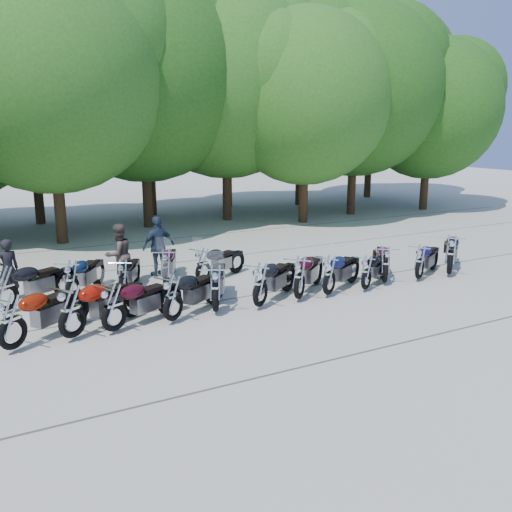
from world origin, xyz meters
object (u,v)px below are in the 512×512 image
motorcycle_2 (113,306)px  motorcycle_11 (451,253)px  motorcycle_1 (72,309)px  motorcycle_15 (166,267)px  motorcycle_6 (300,276)px  motorcycle_12 (5,287)px  motorcycle_5 (260,283)px  motorcycle_7 (329,274)px  rider_0 (8,270)px  motorcycle_9 (385,263)px  rider_2 (158,246)px  motorcycle_0 (11,320)px  motorcycle_13 (72,279)px  motorcycle_16 (203,264)px  motorcycle_4 (216,287)px  motorcycle_10 (420,261)px  motorcycle_14 (123,276)px  motorcycle_8 (367,271)px  motorcycle_3 (173,297)px  rider_1 (119,255)px

motorcycle_2 → motorcycle_11: size_ratio=0.89×
motorcycle_1 → motorcycle_15: motorcycle_1 is taller
motorcycle_6 → motorcycle_12: motorcycle_6 is taller
motorcycle_5 → motorcycle_7: bearing=-124.7°
rider_0 → motorcycle_9: bearing=143.1°
motorcycle_7 → rider_2: rider_2 is taller
motorcycle_0 → rider_0: (0.22, 3.87, 0.13)m
motorcycle_2 → motorcycle_13: 2.72m
motorcycle_15 → motorcycle_16: bearing=-155.8°
motorcycle_2 → motorcycle_4: 2.53m
motorcycle_0 → motorcycle_11: 12.40m
motorcycle_2 → motorcycle_5: bearing=-114.3°
motorcycle_10 → motorcycle_14: bearing=42.6°
motorcycle_1 → motorcycle_5: (4.56, -0.05, -0.03)m
motorcycle_14 → rider_0: bearing=4.7°
motorcycle_9 → motorcycle_16: size_ratio=1.07×
motorcycle_6 → motorcycle_8: (2.13, -0.14, -0.10)m
motorcycle_1 → motorcycle_5: motorcycle_1 is taller
motorcycle_10 → motorcycle_13: size_ratio=0.96×
motorcycle_2 → motorcycle_16: (3.29, 2.77, -0.05)m
motorcycle_6 → motorcycle_9: bearing=-127.8°
motorcycle_5 → motorcycle_8: bearing=-126.0°
motorcycle_15 → rider_0: 4.15m
motorcycle_3 → rider_0: (-3.24, 3.80, 0.17)m
motorcycle_4 → motorcycle_8: motorcycle_4 is taller
rider_1 → motorcycle_10: bearing=132.6°
motorcycle_4 → motorcycle_9: size_ratio=1.08×
motorcycle_3 → rider_2: (1.05, 4.25, 0.28)m
motorcycle_4 → motorcycle_12: 5.18m
motorcycle_8 → motorcycle_11: 3.30m
motorcycle_0 → motorcycle_16: size_ratio=1.15×
motorcycle_3 → motorcycle_7: size_ratio=1.01×
motorcycle_0 → motorcycle_15: (4.24, 2.85, -0.05)m
motorcycle_3 → motorcycle_9: size_ratio=1.02×
motorcycle_3 → rider_1: size_ratio=1.28×
motorcycle_1 → motorcycle_15: size_ratio=1.09×
motorcycle_3 → motorcycle_12: size_ratio=0.97×
rider_1 → motorcycle_1: bearing=40.5°
motorcycle_3 → motorcycle_10: size_ratio=1.06×
motorcycle_6 → rider_1: 5.36m
motorcycle_14 → motorcycle_0: bearing=70.5°
motorcycle_11 → rider_0: (-12.17, 3.89, 0.10)m
motorcycle_8 → motorcycle_13: 7.96m
motorcycle_8 → rider_0: bearing=36.6°
rider_2 → motorcycle_15: bearing=65.5°
motorcycle_1 → motorcycle_4: 3.41m
motorcycle_2 → motorcycle_6: 4.90m
motorcycle_6 → motorcycle_7: size_ratio=1.05×
motorcycle_1 → motorcycle_3: bearing=-120.4°
motorcycle_8 → motorcycle_15: size_ratio=0.90×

